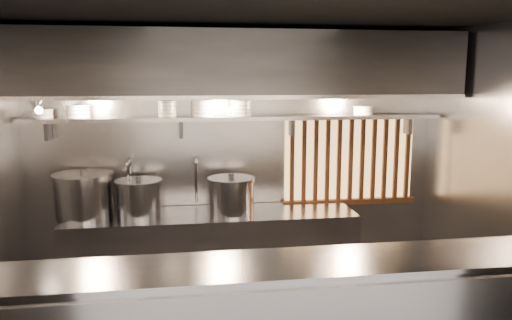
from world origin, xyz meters
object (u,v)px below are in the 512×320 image
object	(u,v)px
stock_pot_mid	(139,198)
heat_lamp	(36,104)
pendant_bulb	(230,111)
stock_pot_right	(231,196)
stock_pot_left	(84,195)

from	to	relation	value
stock_pot_mid	heat_lamp	bearing A→B (deg)	-160.86
pendant_bulb	heat_lamp	bearing A→B (deg)	-169.00
heat_lamp	pendant_bulb	size ratio (longest dim) A/B	1.87
heat_lamp	pendant_bulb	world-z (taller)	heat_lamp
pendant_bulb	stock_pot_right	size ratio (longest dim) A/B	0.32
stock_pot_mid	stock_pot_right	world-z (taller)	stock_pot_right
pendant_bulb	stock_pot_right	xyz separation A→B (m)	(0.00, -0.12, -0.87)
pendant_bulb	stock_pot_mid	world-z (taller)	pendant_bulb
heat_lamp	stock_pot_right	size ratio (longest dim) A/B	0.59
pendant_bulb	stock_pot_mid	bearing A→B (deg)	-176.80
stock_pot_left	stock_pot_right	bearing A→B (deg)	-3.19
heat_lamp	stock_pot_right	world-z (taller)	heat_lamp
stock_pot_right	heat_lamp	bearing A→B (deg)	-172.58
stock_pot_mid	stock_pot_right	distance (m)	0.94
stock_pot_mid	stock_pot_right	xyz separation A→B (m)	(0.94, -0.06, 0.00)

